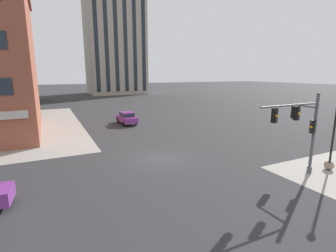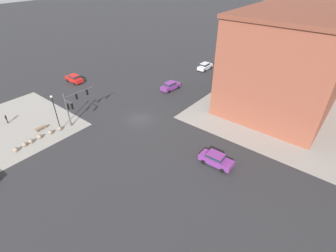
# 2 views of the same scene
# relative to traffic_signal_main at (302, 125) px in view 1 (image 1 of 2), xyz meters

# --- Properties ---
(ground_plane) EXTENTS (320.00, 320.00, 0.00)m
(ground_plane) POSITION_rel_traffic_signal_main_xyz_m (-7.28, 7.10, -3.53)
(ground_plane) COLOR #2D2D30
(traffic_signal_main) EXTENTS (5.31, 2.09, 5.66)m
(traffic_signal_main) POSITION_rel_traffic_signal_main_xyz_m (0.00, 0.00, 0.00)
(traffic_signal_main) COLOR #4C4C51
(traffic_signal_main) RESTS_ON ground
(bollard_sphere_curb_a) EXTENTS (0.67, 0.67, 0.67)m
(bollard_sphere_curb_a) POSITION_rel_traffic_signal_main_xyz_m (2.88, -0.45, -3.19)
(bollard_sphere_curb_a) COLOR gray
(bollard_sphere_curb_a) RESTS_ON ground
(street_lamp_corner_near) EXTENTS (0.36, 0.36, 5.95)m
(street_lamp_corner_near) POSITION_rel_traffic_signal_main_xyz_m (2.72, -0.55, 0.15)
(street_lamp_corner_near) COLOR black
(street_lamp_corner_near) RESTS_ON ground
(car_main_northbound_far) EXTENTS (1.99, 4.45, 1.68)m
(car_main_northbound_far) POSITION_rel_traffic_signal_main_xyz_m (-5.49, 22.54, -2.61)
(car_main_northbound_far) COLOR #7A3389
(car_main_northbound_far) RESTS_ON ground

